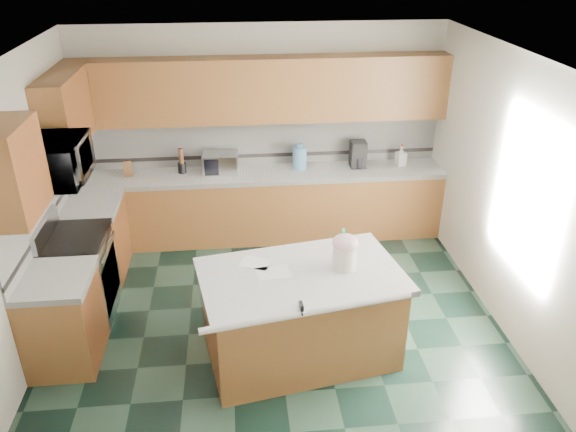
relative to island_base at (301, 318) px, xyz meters
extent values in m
plane|color=black|center=(-0.20, 0.40, -0.43)|extent=(4.60, 4.60, 0.00)
plane|color=white|center=(-0.20, 0.40, 2.27)|extent=(4.60, 4.60, 0.00)
cube|color=silver|center=(-0.20, 2.72, 0.92)|extent=(4.60, 0.04, 2.70)
cube|color=silver|center=(-0.20, -1.92, 0.92)|extent=(4.60, 0.04, 2.70)
cube|color=silver|center=(-2.52, 0.40, 0.92)|extent=(0.04, 4.60, 2.70)
cube|color=silver|center=(2.12, 0.40, 0.92)|extent=(0.04, 4.60, 2.70)
cube|color=#5A2B14|center=(-0.20, 2.40, 0.00)|extent=(4.60, 0.60, 0.86)
cube|color=white|center=(-0.20, 2.40, 0.46)|extent=(4.60, 0.64, 0.06)
cube|color=#5A2B14|center=(-0.20, 2.54, 1.51)|extent=(4.60, 0.33, 0.78)
cube|color=silver|center=(-0.20, 2.69, 0.81)|extent=(4.60, 0.02, 0.63)
cube|color=black|center=(-0.20, 2.68, 0.61)|extent=(4.60, 0.01, 0.05)
cube|color=#5A2B14|center=(-2.20, 1.69, 0.00)|extent=(0.60, 0.82, 0.86)
cube|color=white|center=(-2.20, 1.69, 0.46)|extent=(0.64, 0.82, 0.06)
cube|color=#5A2B14|center=(-2.20, 0.16, 0.00)|extent=(0.60, 0.72, 0.86)
cube|color=white|center=(-2.20, 0.16, 0.46)|extent=(0.64, 0.72, 0.06)
cube|color=silver|center=(-2.48, 0.95, 0.81)|extent=(0.02, 2.30, 0.63)
cube|color=black|center=(-2.48, 0.95, 0.61)|extent=(0.01, 2.30, 0.05)
cube|color=#5A2B14|center=(-2.33, 1.83, 1.51)|extent=(0.33, 1.09, 0.78)
cube|color=#5A2B14|center=(-2.33, 0.16, 1.51)|extent=(0.33, 0.72, 0.78)
cube|color=#B7B7BC|center=(-2.20, 0.90, 0.01)|extent=(0.60, 0.76, 0.88)
cube|color=black|center=(-1.91, 0.90, -0.03)|extent=(0.02, 0.68, 0.55)
cube|color=black|center=(-2.20, 0.90, 0.47)|extent=(0.62, 0.78, 0.04)
cylinder|color=#B7B7BC|center=(-1.88, 0.90, 0.35)|extent=(0.02, 0.66, 0.02)
cube|color=#B7B7BC|center=(-2.46, 0.90, 0.59)|extent=(0.06, 0.76, 0.18)
imported|color=#B7B7BC|center=(-2.20, 0.90, 1.30)|extent=(0.50, 0.73, 0.41)
cube|color=#5A2B14|center=(0.00, 0.00, 0.00)|extent=(1.85, 1.26, 0.86)
cube|color=white|center=(0.00, 0.00, 0.46)|extent=(1.96, 1.38, 0.06)
cylinder|color=white|center=(0.00, -0.54, 0.46)|extent=(1.78, 0.38, 0.06)
cylinder|color=silver|center=(0.40, 0.06, 0.60)|extent=(0.29, 0.29, 0.23)
ellipsoid|color=#ECB1C0|center=(0.40, 0.06, 0.75)|extent=(0.24, 0.24, 0.15)
cylinder|color=tan|center=(0.40, 0.06, 0.80)|extent=(0.08, 0.03, 0.03)
sphere|color=tan|center=(0.36, 0.06, 0.80)|extent=(0.04, 0.04, 0.04)
sphere|color=tan|center=(0.44, 0.06, 0.80)|extent=(0.04, 0.04, 0.04)
imported|color=#29BC9A|center=(0.39, 0.12, 0.67)|extent=(0.16, 0.16, 0.36)
cube|color=white|center=(-0.25, 0.04, 0.49)|extent=(0.33, 0.27, 0.00)
cube|color=white|center=(-0.40, 0.22, 0.49)|extent=(0.33, 0.30, 0.00)
cube|color=black|center=(-0.06, -0.52, 0.50)|extent=(0.03, 0.09, 0.08)
cylinder|color=black|center=(-0.06, -0.57, 0.48)|extent=(0.01, 0.06, 0.01)
cube|color=#472814|center=(-1.88, 2.45, 0.58)|extent=(0.13, 0.16, 0.20)
cylinder|color=black|center=(-1.22, 2.48, 0.56)|extent=(0.10, 0.10, 0.13)
cylinder|color=#472814|center=(-1.22, 2.48, 0.72)|extent=(0.06, 0.06, 0.19)
cube|color=#B7B7BC|center=(-0.73, 2.45, 0.62)|extent=(0.45, 0.32, 0.25)
cube|color=black|center=(-0.73, 2.31, 0.62)|extent=(0.39, 0.01, 0.21)
cylinder|color=white|center=(0.30, 2.50, 0.62)|extent=(0.11, 0.11, 0.25)
cylinder|color=#B7B7BC|center=(0.30, 2.50, 0.50)|extent=(0.17, 0.17, 0.01)
cylinder|color=#5C96BF|center=(0.27, 2.46, 0.64)|extent=(0.18, 0.18, 0.30)
cylinder|color=#5C96BF|center=(0.27, 2.46, 0.81)|extent=(0.09, 0.09, 0.04)
cube|color=black|center=(1.04, 2.48, 0.66)|extent=(0.20, 0.22, 0.34)
cylinder|color=black|center=(1.04, 2.43, 0.56)|extent=(0.14, 0.14, 0.14)
imported|color=white|center=(1.60, 2.45, 0.62)|extent=(0.14, 0.15, 0.26)
cylinder|color=red|center=(1.60, 2.45, 0.77)|extent=(0.02, 0.02, 0.03)
cube|color=white|center=(2.09, 0.20, 1.07)|extent=(0.02, 1.40, 1.10)
camera|label=1|loc=(-0.54, -4.20, 3.22)|focal=35.00mm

